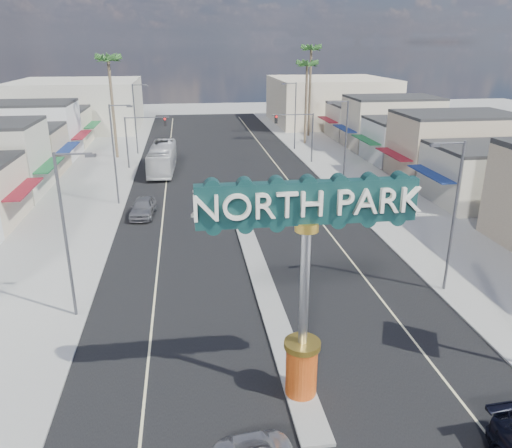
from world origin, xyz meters
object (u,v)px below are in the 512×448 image
object	(u,v)px
streetlight_l_mid	(115,150)
streetlight_r_mid	(344,143)
gateway_sign	(305,267)
palm_right_far	(311,54)
traffic_signal_right	(298,128)
palm_left_far	(109,64)
traffic_signal_left	(142,132)
palm_right_mid	(307,68)
city_bus	(162,158)
streetlight_l_near	(68,229)
streetlight_r_far	(294,113)
streetlight_l_far	(136,116)
streetlight_r_near	(452,210)
car_parked_left	(143,207)

from	to	relation	value
streetlight_l_mid	streetlight_r_mid	distance (m)	20.87
gateway_sign	palm_right_far	bearing A→B (deg)	75.97
traffic_signal_right	streetlight_r_mid	bearing A→B (deg)	-84.90
gateway_sign	palm_left_far	bearing A→B (deg)	105.15
traffic_signal_left	streetlight_r_mid	xyz separation A→B (m)	(19.62, -13.99, 0.79)
streetlight_r_mid	palm_right_mid	xyz separation A→B (m)	(2.57, 26.00, 5.54)
palm_left_far	city_bus	distance (m)	13.99
streetlight_l_near	streetlight_r_far	bearing A→B (deg)	63.58
gateway_sign	traffic_signal_left	distance (m)	43.04
traffic_signal_left	streetlight_l_far	distance (m)	8.14
gateway_sign	streetlight_l_near	world-z (taller)	gateway_sign
streetlight_l_near	streetlight_r_mid	bearing A→B (deg)	43.79
streetlight_r_near	palm_right_mid	distance (m)	46.40
streetlight_l_near	palm_right_mid	distance (m)	51.92
streetlight_r_near	palm_right_far	distance (m)	52.71
streetlight_l_far	palm_left_far	distance (m)	7.21
streetlight_l_near	city_bus	bearing A→B (deg)	83.92
palm_left_far	gateway_sign	bearing A→B (deg)	-74.85
streetlight_r_far	city_bus	size ratio (longest dim) A/B	0.82
streetlight_l_near	city_bus	xyz separation A→B (m)	(3.43, 32.24, -3.54)
traffic_signal_left	palm_right_far	size ratio (longest dim) A/B	0.43
traffic_signal_left	palm_right_mid	world-z (taller)	palm_right_mid
streetlight_l_mid	streetlight_r_far	bearing A→B (deg)	46.52
palm_right_far	traffic_signal_right	bearing A→B (deg)	-107.90
gateway_sign	palm_right_far	xyz separation A→B (m)	(15.00, 60.02, 6.46)
traffic_signal_left	palm_right_far	bearing A→B (deg)	36.67
streetlight_l_mid	streetlight_r_mid	bearing A→B (deg)	0.00
palm_right_mid	city_bus	size ratio (longest dim) A/B	1.10
traffic_signal_right	streetlight_r_near	world-z (taller)	streetlight_r_near
palm_right_mid	streetlight_l_far	bearing A→B (deg)	-170.31
palm_right_mid	palm_right_far	distance (m)	6.57
gateway_sign	palm_right_mid	xyz separation A→B (m)	(13.00, 54.02, 4.67)
streetlight_l_near	palm_left_far	world-z (taller)	palm_left_far
traffic_signal_left	streetlight_l_mid	world-z (taller)	streetlight_l_mid
palm_left_far	palm_right_mid	bearing A→B (deg)	12.99
streetlight_r_mid	palm_right_mid	world-z (taller)	palm_right_mid
streetlight_l_near	palm_right_far	bearing A→B (deg)	63.94
car_parked_left	palm_left_far	bearing A→B (deg)	107.04
traffic_signal_right	streetlight_r_near	distance (m)	34.03
traffic_signal_right	streetlight_r_far	bearing A→B (deg)	81.14
palm_right_far	car_parked_left	distance (m)	43.97
streetlight_l_far	palm_right_mid	size ratio (longest dim) A/B	0.74
traffic_signal_left	city_bus	size ratio (longest dim) A/B	0.55
streetlight_l_mid	gateway_sign	bearing A→B (deg)	-69.58
palm_left_far	palm_right_far	xyz separation A→B (m)	(28.00, 12.00, 0.89)
streetlight_r_far	palm_right_mid	size ratio (longest dim) A/B	0.74
streetlight_l_near	streetlight_r_near	size ratio (longest dim) A/B	1.00
palm_right_mid	streetlight_l_near	bearing A→B (deg)	-116.99
streetlight_l_mid	traffic_signal_left	bearing A→B (deg)	84.90
gateway_sign	traffic_signal_right	bearing A→B (deg)	77.67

